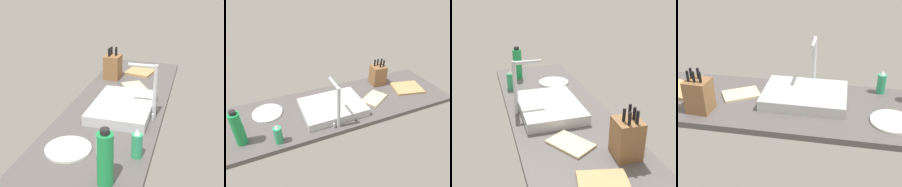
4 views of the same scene
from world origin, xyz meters
The scene contains 9 objects.
countertop_slab centered at (0.00, 0.00, 1.75)cm, with size 192.74×58.22×3.50cm, color #514C4C.
sink_basin centered at (4.38, 5.26, 6.53)cm, with size 46.78×34.46×6.06cm, color #B7BABF.
faucet centered at (7.32, 22.27, 22.39)cm, with size 5.50×16.52×31.73cm.
knife_block centered at (-48.99, -16.18, 12.69)cm, with size 12.94×12.23×23.60cm.
cutting_board centered at (-68.97, 2.47, 4.40)cm, with size 24.66×19.76×1.80cm, color tan.
soap_bottle centered at (47.46, 22.52, 9.87)cm, with size 5.16×5.16×14.56cm.
water_bottle centered at (69.21, 14.18, 15.41)cm, with size 6.85×6.85×25.30cm.
dinner_plate centered at (51.17, -9.89, 4.10)cm, with size 22.24×22.24×1.20cm, color silver.
dish_towel centered at (-33.52, 4.56, 4.10)cm, with size 20.90×13.83×1.20cm, color beige.
Camera 1 is at (164.92, 44.37, 86.60)cm, focal length 49.48 mm.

